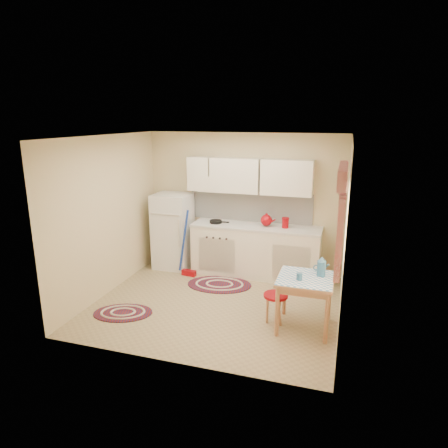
{
  "coord_description": "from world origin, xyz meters",
  "views": [
    {
      "loc": [
        1.76,
        -5.3,
        2.76
      ],
      "look_at": [
        0.04,
        0.25,
        1.2
      ],
      "focal_mm": 32.0,
      "sensor_mm": 36.0,
      "label": 1
    }
  ],
  "objects_px": {
    "fridge": "(173,231)",
    "base_cabinets": "(256,251)",
    "table": "(304,303)",
    "stool": "(275,308)"
  },
  "relations": [
    {
      "from": "fridge",
      "to": "base_cabinets",
      "type": "xyz_separation_m",
      "value": [
        1.57,
        0.05,
        -0.26
      ]
    },
    {
      "from": "table",
      "to": "fridge",
      "type": "bearing_deg",
      "value": 148.52
    },
    {
      "from": "base_cabinets",
      "to": "stool",
      "type": "height_order",
      "value": "base_cabinets"
    },
    {
      "from": "table",
      "to": "base_cabinets",
      "type": "bearing_deg",
      "value": 122.26
    },
    {
      "from": "fridge",
      "to": "table",
      "type": "height_order",
      "value": "fridge"
    },
    {
      "from": "fridge",
      "to": "table",
      "type": "distance_m",
      "value": 3.08
    },
    {
      "from": "base_cabinets",
      "to": "table",
      "type": "bearing_deg",
      "value": -57.74
    },
    {
      "from": "table",
      "to": "stool",
      "type": "xyz_separation_m",
      "value": [
        -0.39,
        0.03,
        -0.15
      ]
    },
    {
      "from": "stool",
      "to": "base_cabinets",
      "type": "bearing_deg",
      "value": 111.97
    },
    {
      "from": "fridge",
      "to": "stool",
      "type": "distance_m",
      "value": 2.76
    }
  ]
}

